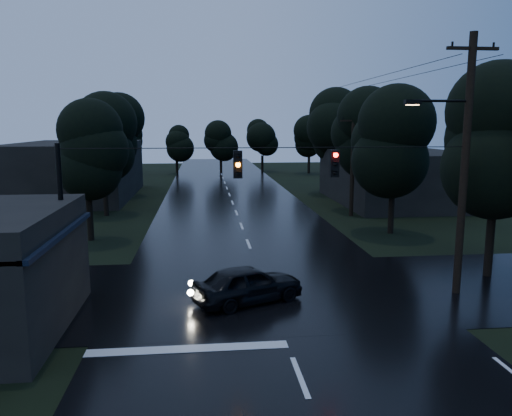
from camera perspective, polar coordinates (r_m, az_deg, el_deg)
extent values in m
cube|color=black|center=(37.78, -2.25, -0.59)|extent=(12.00, 120.00, 0.02)
cube|color=black|center=(20.38, 1.21, -9.48)|extent=(60.00, 9.00, 0.02)
cube|color=black|center=(17.08, -21.37, -2.74)|extent=(0.30, 7.00, 0.15)
cylinder|color=black|center=(14.85, -24.79, -11.62)|extent=(0.10, 0.10, 3.00)
cylinder|color=black|center=(20.34, -19.43, -5.65)|extent=(0.10, 0.10, 3.00)
cube|color=#FFB366|center=(15.86, -22.81, -6.35)|extent=(0.06, 1.60, 0.50)
cube|color=#FFB366|center=(18.38, -20.42, -4.09)|extent=(0.06, 1.20, 0.50)
cube|color=black|center=(44.50, 15.69, 3.46)|extent=(10.00, 14.00, 4.40)
cube|color=black|center=(48.67, -19.82, 4.10)|extent=(10.00, 16.00, 5.00)
cylinder|color=black|center=(20.73, 22.73, 4.27)|extent=(0.30, 0.30, 10.00)
cube|color=black|center=(20.85, 23.54, 16.39)|extent=(2.00, 0.12, 0.12)
cylinder|color=black|center=(20.18, 20.40, 11.40)|extent=(2.20, 0.10, 0.10)
cube|color=black|center=(19.72, 17.47, 11.47)|extent=(0.60, 0.25, 0.18)
cube|color=#FFB266|center=(19.71, 17.45, 11.18)|extent=(0.45, 0.18, 0.03)
cylinder|color=black|center=(36.83, 10.97, 4.87)|extent=(0.30, 0.30, 7.50)
cube|color=black|center=(36.72, 11.13, 9.77)|extent=(2.00, 0.12, 0.12)
cylinder|color=black|center=(19.14, -21.23, -2.08)|extent=(0.18, 0.18, 6.00)
cylinder|color=black|center=(18.29, 1.67, 6.91)|extent=(15.00, 0.03, 0.03)
cube|color=black|center=(18.21, -2.09, 5.00)|extent=(0.32, 0.25, 1.00)
sphere|color=orange|center=(18.06, -2.06, 4.96)|extent=(0.18, 0.18, 0.18)
cube|color=black|center=(18.80, 8.96, 5.03)|extent=(0.32, 0.25, 1.00)
sphere|color=#FF0C07|center=(18.66, 9.08, 5.00)|extent=(0.18, 0.18, 0.18)
cylinder|color=black|center=(24.23, 25.12, -3.87)|extent=(0.36, 0.36, 2.80)
sphere|color=black|center=(23.73, 25.70, 4.15)|extent=(4.48, 4.48, 4.48)
sphere|color=black|center=(23.66, 25.91, 7.04)|extent=(4.48, 4.48, 4.48)
sphere|color=black|center=(23.66, 26.12, 9.94)|extent=(4.48, 4.48, 4.48)
cylinder|color=black|center=(30.32, -18.43, -1.24)|extent=(0.36, 0.36, 2.45)
sphere|color=black|center=(29.93, -18.73, 4.36)|extent=(3.92, 3.92, 3.92)
sphere|color=black|center=(29.86, -18.84, 6.37)|extent=(3.92, 3.92, 3.92)
sphere|color=black|center=(29.83, -18.95, 8.38)|extent=(3.92, 3.92, 3.92)
cylinder|color=black|center=(38.16, -16.80, 1.10)|extent=(0.36, 0.36, 2.62)
sphere|color=black|center=(37.85, -17.03, 5.88)|extent=(4.20, 4.20, 4.20)
sphere|color=black|center=(37.80, -17.12, 7.58)|extent=(4.20, 4.20, 4.20)
sphere|color=black|center=(37.79, -17.20, 9.29)|extent=(4.20, 4.20, 4.20)
cylinder|color=black|center=(48.02, -15.34, 2.94)|extent=(0.36, 0.36, 2.80)
sphere|color=black|center=(47.77, -15.52, 6.99)|extent=(4.48, 4.48, 4.48)
sphere|color=black|center=(47.74, -15.58, 8.43)|extent=(4.48, 4.48, 4.48)
sphere|color=black|center=(47.74, -15.64, 9.86)|extent=(4.48, 4.48, 4.48)
cylinder|color=black|center=(31.73, 15.19, -0.46)|extent=(0.36, 0.36, 2.62)
sphere|color=black|center=(31.35, 15.44, 5.28)|extent=(4.20, 4.20, 4.20)
sphere|color=black|center=(31.30, 15.54, 7.34)|extent=(4.20, 4.20, 4.20)
sphere|color=black|center=(31.28, 15.63, 9.40)|extent=(4.20, 4.20, 4.20)
cylinder|color=black|center=(39.37, 11.83, 1.69)|extent=(0.36, 0.36, 2.80)
sphere|color=black|center=(39.06, 12.00, 6.63)|extent=(4.48, 4.48, 4.48)
sphere|color=black|center=(39.02, 12.06, 8.39)|extent=(4.48, 4.48, 4.48)
sphere|color=black|center=(39.02, 12.12, 10.15)|extent=(4.48, 4.48, 4.48)
cylinder|color=black|center=(49.05, 8.93, 3.39)|extent=(0.36, 0.36, 2.97)
sphere|color=black|center=(48.80, 9.04, 7.61)|extent=(4.76, 4.76, 4.76)
sphere|color=black|center=(48.78, 9.08, 9.11)|extent=(4.76, 4.76, 4.76)
sphere|color=black|center=(48.79, 9.12, 10.61)|extent=(4.76, 4.76, 4.76)
imported|color=black|center=(18.94, -0.92, -8.67)|extent=(4.55, 3.26, 1.44)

